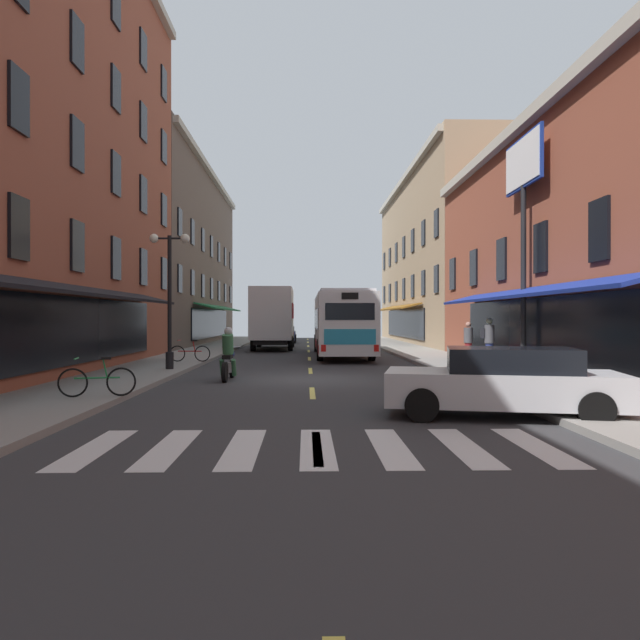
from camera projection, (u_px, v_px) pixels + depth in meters
name	position (u px, v px, depth m)	size (l,w,h in m)	color
ground_plane	(311.00, 381.00, 18.91)	(34.80, 80.00, 0.10)	#333335
lane_centre_dashes	(311.00, 380.00, 18.66)	(0.14, 73.90, 0.01)	#DBCC4C
crosswalk_near	(317.00, 447.00, 8.91)	(7.10, 2.80, 0.01)	silver
sidewalk_left	(124.00, 377.00, 18.77)	(3.00, 80.00, 0.14)	gray
sidewalk_right	(495.00, 376.00, 19.05)	(3.00, 80.00, 0.14)	gray
billboard_sign	(524.00, 190.00, 19.73)	(0.40, 3.14, 7.82)	black
transit_bus	(341.00, 323.00, 30.45)	(2.66, 11.69, 3.22)	silver
box_truck	(273.00, 318.00, 36.94)	(2.51, 8.15, 3.73)	white
sedan_near	(504.00, 382.00, 11.61)	(4.71, 2.66, 1.36)	silver
sedan_mid	(284.00, 334.00, 47.02)	(1.89, 4.43, 1.30)	navy
motorcycle_rider	(228.00, 357.00, 18.58)	(0.62, 2.07, 1.66)	black
bicycle_near	(190.00, 353.00, 24.67)	(1.71, 0.48, 0.91)	black
bicycle_mid	(97.00, 381.00, 13.62)	(1.69, 0.51, 0.91)	black
pedestrian_near	(489.00, 341.00, 21.93)	(0.53, 0.42, 1.81)	navy
pedestrian_mid	(468.00, 342.00, 24.11)	(0.36, 0.36, 1.65)	maroon
street_lamp_twin	(170.00, 294.00, 21.07)	(1.42, 0.32, 4.78)	black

